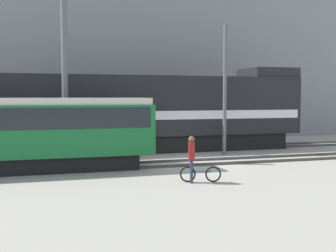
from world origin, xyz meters
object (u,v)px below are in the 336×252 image
object	(u,v)px
freight_locomotive	(125,112)
utility_pole_right	(225,90)
bicycle	(201,174)
person	(192,154)
streetcar	(23,130)
utility_pole_center	(64,65)

from	to	relation	value
freight_locomotive	utility_pole_right	bearing A→B (deg)	-26.77
bicycle	person	xyz separation A→B (m)	(-0.38, -0.04, 0.78)
streetcar	utility_pole_right	size ratio (longest dim) A/B	1.55
bicycle	person	bearing A→B (deg)	-174.21
streetcar	utility_pole_center	xyz separation A→B (m)	(1.92, 2.60, 2.99)
freight_locomotive	bicycle	xyz separation A→B (m)	(1.11, -9.46, -2.04)
streetcar	utility_pole_right	xyz separation A→B (m)	(10.63, 2.60, 1.79)
utility_pole_right	streetcar	bearing A→B (deg)	-166.24
bicycle	person	size ratio (longest dim) A/B	0.86
streetcar	utility_pole_right	world-z (taller)	utility_pole_right
person	freight_locomotive	bearing A→B (deg)	94.41
freight_locomotive	streetcar	xyz separation A→B (m)	(-5.47, -5.21, -0.52)
freight_locomotive	utility_pole_center	world-z (taller)	utility_pole_center
freight_locomotive	streetcar	size ratio (longest dim) A/B	1.96
freight_locomotive	utility_pole_center	distance (m)	5.05
freight_locomotive	utility_pole_right	world-z (taller)	utility_pole_right
person	utility_pole_center	xyz separation A→B (m)	(-4.29, 6.89, 3.74)
bicycle	utility_pole_center	bearing A→B (deg)	124.25
freight_locomotive	bicycle	distance (m)	9.74
streetcar	utility_pole_right	distance (m)	11.09
freight_locomotive	utility_pole_right	distance (m)	5.92
person	utility_pole_right	xyz separation A→B (m)	(4.43, 6.89, 2.53)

